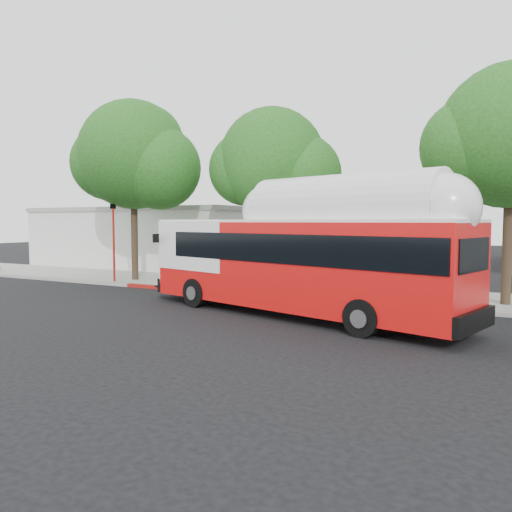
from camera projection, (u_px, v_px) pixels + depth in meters
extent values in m
plane|color=black|center=(224.00, 313.00, 18.05)|extent=(120.00, 120.00, 0.00)
cube|color=gray|center=(295.00, 289.00, 23.79)|extent=(60.00, 5.00, 0.15)
cube|color=gray|center=(271.00, 296.00, 21.49)|extent=(60.00, 0.30, 0.15)
cube|color=maroon|center=(213.00, 292.00, 22.88)|extent=(10.00, 0.32, 0.16)
cylinder|color=#2D2116|center=(134.00, 226.00, 26.87)|extent=(0.36, 0.36, 6.08)
sphere|color=#1B4C15|center=(133.00, 155.00, 26.60)|extent=(5.80, 5.80, 5.80)
sphere|color=#1B4C15|center=(159.00, 168.00, 26.10)|extent=(4.35, 4.35, 4.35)
cylinder|color=#2D2116|center=(272.00, 234.00, 23.63)|extent=(0.36, 0.36, 5.44)
sphere|color=#1B4C15|center=(272.00, 161.00, 23.39)|extent=(5.00, 5.00, 5.00)
sphere|color=#1B4C15|center=(301.00, 175.00, 22.98)|extent=(3.75, 3.75, 3.75)
cylinder|color=#2D2116|center=(508.00, 232.00, 18.81)|extent=(0.36, 0.36, 5.76)
sphere|color=#1B4C15|center=(511.00, 136.00, 18.56)|extent=(5.40, 5.40, 5.40)
cube|color=silver|center=(161.00, 239.00, 36.77)|extent=(16.00, 10.00, 4.00)
cube|color=gray|center=(160.00, 210.00, 36.62)|extent=(16.20, 10.20, 0.30)
cube|color=red|center=(295.00, 264.00, 17.30)|extent=(12.34, 5.74, 2.92)
cube|color=black|center=(306.00, 247.00, 16.92)|extent=(11.19, 5.47, 0.96)
cube|color=white|center=(295.00, 221.00, 17.20)|extent=(12.32, 5.66, 0.10)
cube|color=white|center=(345.00, 213.00, 15.81)|extent=(6.74, 3.65, 0.55)
cube|color=black|center=(177.00, 285.00, 21.89)|extent=(1.26, 1.96, 0.06)
imported|color=navy|center=(177.00, 274.00, 21.85)|extent=(1.04, 1.82, 0.91)
cylinder|color=#A61A11|center=(114.00, 246.00, 26.09)|extent=(0.12, 0.12, 3.97)
cube|color=black|center=(113.00, 206.00, 25.94)|extent=(0.05, 0.40, 0.25)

